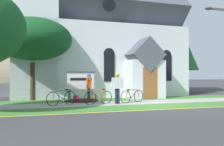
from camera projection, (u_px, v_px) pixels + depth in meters
ground at (131, 99)px, 17.23m from camera, size 140.00×140.00×0.00m
sidewalk_slab at (126, 103)px, 14.76m from camera, size 32.00×2.04×0.01m
grass_verge at (141, 107)px, 12.82m from camera, size 32.00×2.03×0.01m
church_lawn at (114, 99)px, 16.78m from camera, size 24.00×2.21×0.01m
curb_paint_stripe at (152, 110)px, 11.71m from camera, size 28.00×0.16×0.01m
church_building at (90, 36)px, 21.47m from camera, size 13.26×10.31×13.21m
church_sign at (81, 81)px, 15.80m from camera, size 1.79×0.19×1.82m
flower_bed at (82, 100)px, 15.50m from camera, size 1.91×1.91×0.34m
bicycle_red at (62, 98)px, 13.61m from camera, size 1.64×0.72×0.85m
bicycle_green at (99, 97)px, 14.06m from camera, size 1.69×0.51×0.84m
bicycle_yellow at (132, 96)px, 14.84m from camera, size 1.64×0.65×0.80m
cyclist_in_yellow_jersey at (89, 86)px, 14.90m from camera, size 0.39×0.66×1.64m
cyclist_in_orange_jersey at (117, 86)px, 14.21m from camera, size 0.66×0.29×1.69m
roadside_conifer at (181, 49)px, 24.16m from camera, size 3.29×3.29×6.10m
yard_deciduous_tree at (33, 39)px, 16.37m from camera, size 4.93×4.93×5.18m
distant_hill at (10, 81)px, 70.12m from camera, size 94.55×41.56×19.94m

